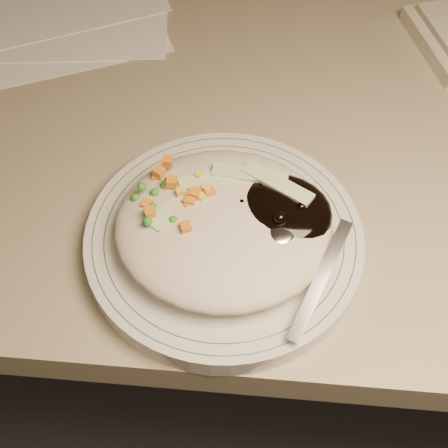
{
  "coord_description": "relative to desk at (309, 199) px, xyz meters",
  "views": [
    {
      "loc": [
        -0.07,
        0.83,
        1.22
      ],
      "look_at": [
        -0.1,
        1.16,
        0.78
      ],
      "focal_mm": 50.0,
      "sensor_mm": 36.0,
      "label": 1
    }
  ],
  "objects": [
    {
      "name": "plate_rim",
      "position": [
        -0.1,
        -0.22,
        0.22
      ],
      "size": [
        0.24,
        0.24,
        0.0
      ],
      "color": "#144723",
      "rests_on": "plate"
    },
    {
      "name": "plate",
      "position": [
        -0.1,
        -0.22,
        0.21
      ],
      "size": [
        0.25,
        0.25,
        0.02
      ],
      "primitive_type": "cylinder",
      "color": "silver",
      "rests_on": "desk"
    },
    {
      "name": "papers",
      "position": [
        -0.36,
        0.12,
        0.2
      ],
      "size": [
        0.37,
        0.39,
        0.0
      ],
      "color": "white",
      "rests_on": "desk"
    },
    {
      "name": "desk",
      "position": [
        0.0,
        0.0,
        0.0
      ],
      "size": [
        1.4,
        0.7,
        0.74
      ],
      "color": "gray",
      "rests_on": "ground"
    },
    {
      "name": "meal",
      "position": [
        -0.09,
        -0.23,
        0.24
      ],
      "size": [
        0.21,
        0.19,
        0.05
      ],
      "color": "#C0B49C",
      "rests_on": "plate"
    }
  ]
}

